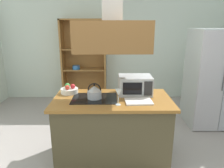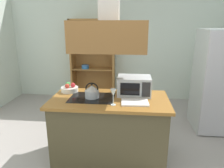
{
  "view_description": "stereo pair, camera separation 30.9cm",
  "coord_description": "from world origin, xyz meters",
  "px_view_note": "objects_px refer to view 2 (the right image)",
  "views": [
    {
      "loc": [
        -0.24,
        -2.26,
        1.86
      ],
      "look_at": [
        -0.22,
        0.71,
        1.0
      ],
      "focal_mm": 33.23,
      "sensor_mm": 36.0,
      "label": 1
    },
    {
      "loc": [
        0.06,
        -2.24,
        1.86
      ],
      "look_at": [
        -0.22,
        0.71,
        1.0
      ],
      "focal_mm": 33.23,
      "sensor_mm": 36.0,
      "label": 2
    }
  ],
  "objects_px": {
    "refrigerator": "(223,81)",
    "microwave": "(134,86)",
    "kettle": "(92,91)",
    "dish_cabinet": "(93,65)",
    "cutting_board": "(135,102)",
    "fruit_bowl": "(70,89)",
    "wine_glass_on_counter": "(113,93)"
  },
  "relations": [
    {
      "from": "microwave",
      "to": "fruit_bowl",
      "type": "relative_size",
      "value": 1.85
    },
    {
      "from": "refrigerator",
      "to": "kettle",
      "type": "relative_size",
      "value": 8.43
    },
    {
      "from": "dish_cabinet",
      "to": "microwave",
      "type": "height_order",
      "value": "dish_cabinet"
    },
    {
      "from": "dish_cabinet",
      "to": "cutting_board",
      "type": "distance_m",
      "value": 2.75
    },
    {
      "from": "refrigerator",
      "to": "microwave",
      "type": "distance_m",
      "value": 1.8
    },
    {
      "from": "dish_cabinet",
      "to": "cutting_board",
      "type": "bearing_deg",
      "value": -68.61
    },
    {
      "from": "kettle",
      "to": "wine_glass_on_counter",
      "type": "xyz_separation_m",
      "value": [
        0.31,
        -0.23,
        0.06
      ]
    },
    {
      "from": "refrigerator",
      "to": "fruit_bowl",
      "type": "height_order",
      "value": "refrigerator"
    },
    {
      "from": "wine_glass_on_counter",
      "to": "fruit_bowl",
      "type": "bearing_deg",
      "value": 145.96
    },
    {
      "from": "wine_glass_on_counter",
      "to": "fruit_bowl",
      "type": "distance_m",
      "value": 0.84
    },
    {
      "from": "cutting_board",
      "to": "wine_glass_on_counter",
      "type": "distance_m",
      "value": 0.32
    },
    {
      "from": "fruit_bowl",
      "to": "wine_glass_on_counter",
      "type": "bearing_deg",
      "value": -34.04
    },
    {
      "from": "dish_cabinet",
      "to": "wine_glass_on_counter",
      "type": "distance_m",
      "value": 2.76
    },
    {
      "from": "microwave",
      "to": "wine_glass_on_counter",
      "type": "height_order",
      "value": "microwave"
    },
    {
      "from": "fruit_bowl",
      "to": "cutting_board",
      "type": "bearing_deg",
      "value": -21.23
    },
    {
      "from": "kettle",
      "to": "fruit_bowl",
      "type": "distance_m",
      "value": 0.45
    },
    {
      "from": "refrigerator",
      "to": "cutting_board",
      "type": "relative_size",
      "value": 5.25
    },
    {
      "from": "dish_cabinet",
      "to": "kettle",
      "type": "xyz_separation_m",
      "value": [
        0.43,
        -2.42,
        0.11
      ]
    },
    {
      "from": "refrigerator",
      "to": "kettle",
      "type": "xyz_separation_m",
      "value": [
        -2.13,
        -1.07,
        0.1
      ]
    },
    {
      "from": "dish_cabinet",
      "to": "cutting_board",
      "type": "relative_size",
      "value": 5.82
    },
    {
      "from": "fruit_bowl",
      "to": "refrigerator",
      "type": "bearing_deg",
      "value": 18.46
    },
    {
      "from": "dish_cabinet",
      "to": "cutting_board",
      "type": "xyz_separation_m",
      "value": [
        1.0,
        -2.56,
        0.03
      ]
    },
    {
      "from": "fruit_bowl",
      "to": "dish_cabinet",
      "type": "bearing_deg",
      "value": 91.29
    },
    {
      "from": "microwave",
      "to": "fruit_bowl",
      "type": "xyz_separation_m",
      "value": [
        -0.94,
        0.04,
        -0.08
      ]
    },
    {
      "from": "refrigerator",
      "to": "microwave",
      "type": "height_order",
      "value": "refrigerator"
    },
    {
      "from": "cutting_board",
      "to": "fruit_bowl",
      "type": "relative_size",
      "value": 1.37
    },
    {
      "from": "refrigerator",
      "to": "kettle",
      "type": "distance_m",
      "value": 2.39
    },
    {
      "from": "refrigerator",
      "to": "wine_glass_on_counter",
      "type": "xyz_separation_m",
      "value": [
        -1.82,
        -1.3,
        0.16
      ]
    },
    {
      "from": "refrigerator",
      "to": "fruit_bowl",
      "type": "relative_size",
      "value": 7.2
    },
    {
      "from": "kettle",
      "to": "wine_glass_on_counter",
      "type": "height_order",
      "value": "kettle"
    },
    {
      "from": "refrigerator",
      "to": "dish_cabinet",
      "type": "distance_m",
      "value": 2.9
    },
    {
      "from": "cutting_board",
      "to": "microwave",
      "type": "xyz_separation_m",
      "value": [
        -0.01,
        0.33,
        0.12
      ]
    }
  ]
}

